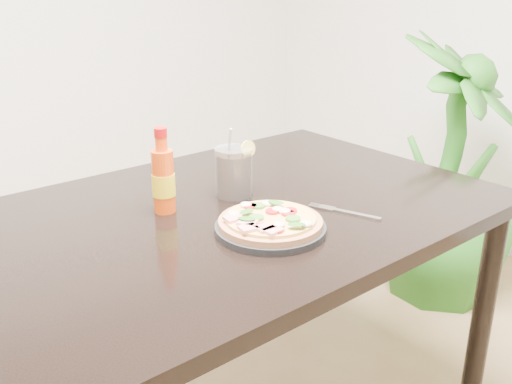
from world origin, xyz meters
TOP-DOWN VIEW (x-y plane):
  - dining_table at (0.21, 0.52)m, footprint 1.40×0.90m
  - plate at (0.20, 0.34)m, footprint 0.26×0.26m
  - pizza at (0.20, 0.34)m, footprint 0.24×0.24m
  - hot_sauce_bottle at (0.08, 0.60)m, footprint 0.06×0.06m
  - cola_cup at (0.28, 0.58)m, footprint 0.10×0.10m
  - fork at (0.42, 0.31)m, footprint 0.08×0.18m
  - houseplant at (1.45, 0.65)m, footprint 0.81×0.81m
  - plant_pot at (1.45, 0.65)m, footprint 0.28×0.28m

SIDE VIEW (x-z plane):
  - plant_pot at x=1.45m, z-range 0.00..0.22m
  - houseplant at x=1.45m, z-range 0.00..1.09m
  - dining_table at x=0.21m, z-range 0.29..1.04m
  - fork at x=0.42m, z-range 0.75..0.76m
  - plate at x=0.20m, z-range 0.75..0.77m
  - pizza at x=0.20m, z-range 0.76..0.79m
  - cola_cup at x=0.28m, z-range 0.72..0.91m
  - hot_sauce_bottle at x=0.08m, z-range 0.73..0.94m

